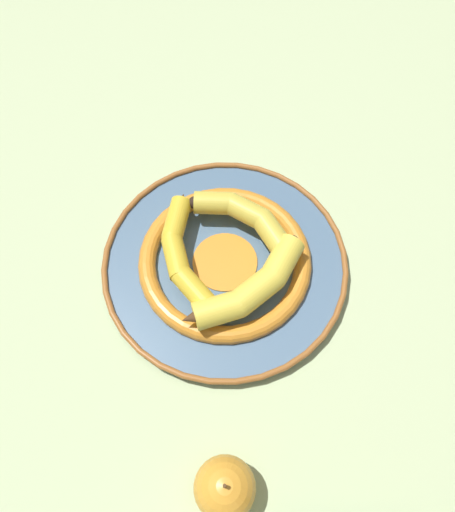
{
  "coord_description": "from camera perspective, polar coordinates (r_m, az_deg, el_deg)",
  "views": [
    {
      "loc": [
        -0.04,
        0.31,
        0.66
      ],
      "look_at": [
        -0.0,
        -0.02,
        0.03
      ],
      "focal_mm": 35.0,
      "sensor_mm": 36.0,
      "label": 1
    }
  ],
  "objects": [
    {
      "name": "banana_b",
      "position": [
        0.7,
        -5.27,
        0.46
      ],
      "size": [
        0.09,
        0.19,
        0.03
      ],
      "rotation": [
        0.0,
        0.0,
        8.22
      ],
      "color": "gold",
      "rests_on": "decorative_bowl"
    },
    {
      "name": "decorative_bowl",
      "position": [
        0.73,
        0.0,
        -0.75
      ],
      "size": [
        0.36,
        0.36,
        0.03
      ],
      "color": "slate",
      "rests_on": "ground_plane"
    },
    {
      "name": "ground_plane",
      "position": [
        0.73,
        -0.45,
        -2.37
      ],
      "size": [
        2.8,
        2.8,
        0.0
      ],
      "primitive_type": "plane",
      "color": "#B2C693"
    },
    {
      "name": "banana_a",
      "position": [
        0.73,
        2.08,
        4.54
      ],
      "size": [
        0.16,
        0.1,
        0.03
      ],
      "rotation": [
        0.0,
        0.0,
        5.85
      ],
      "color": "gold",
      "rests_on": "decorative_bowl"
    },
    {
      "name": "apple",
      "position": [
        0.63,
        -0.31,
        -24.96
      ],
      "size": [
        0.07,
        0.07,
        0.08
      ],
      "color": "gold",
      "rests_on": "ground_plane"
    },
    {
      "name": "banana_c",
      "position": [
        0.67,
        2.66,
        -3.71
      ],
      "size": [
        0.16,
        0.16,
        0.04
      ],
      "rotation": [
        0.0,
        0.0,
        10.23
      ],
      "color": "yellow",
      "rests_on": "decorative_bowl"
    }
  ]
}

